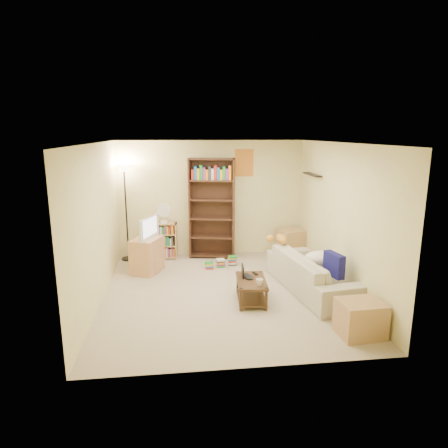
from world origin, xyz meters
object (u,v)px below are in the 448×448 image
Objects in this scene: tv_stand at (147,255)px; side_table at (290,243)px; television at (146,228)px; desk_fan at (164,212)px; sofa at (313,273)px; mug at (260,282)px; end_cabinet at (360,318)px; tall_bookshelf at (212,206)px; floor_lamp at (125,184)px; short_bookshelf at (163,241)px; tabby_cat at (279,239)px; coffee_table at (251,288)px; laptop at (250,276)px.

tv_stand reaches higher than side_table.
television is 0.87m from desk_fan.
sofa is 17.07× the size of mug.
television is at bearing -111.84° from desk_fan.
tv_stand is at bearing 136.21° from end_cabinet.
end_cabinet is at bearing -53.96° from tall_bookshelf.
sofa is 1.12× the size of floor_lamp.
sofa is 2.72m from tall_bookshelf.
desk_fan is at bearing -38.05° from short_bookshelf.
tv_stand is at bearing 57.79° from sofa.
tabby_cat is 0.75× the size of tv_stand.
laptop is at bearing 95.09° from coffee_table.
short_bookshelf is (0.28, 0.84, -0.50)m from television.
coffee_table is at bearing 97.57° from sofa.
tabby_cat is 1.59× the size of laptop.
sofa is at bearing -92.93° from laptop.
side_table is 3.52m from end_cabinet.
floor_lamp is (-0.46, 0.84, 1.28)m from tv_stand.
floor_lamp is at bearing 155.53° from tabby_cat.
television is at bearing -167.91° from side_table.
tall_bookshelf is 5.10× the size of desk_fan.
coffee_table is 0.40× the size of tall_bookshelf.
tall_bookshelf is at bearing 174.95° from side_table.
sofa is 4.51× the size of tabby_cat.
side_table is at bearing 1.86° from short_bookshelf.
end_cabinet reaches higher than laptop.
mug reaches higher than laptop.
floor_lamp is at bearing 130.27° from mug.
side_table is at bearing -3.12° from floor_lamp.
desk_fan is at bearing 2.03° from television.
tabby_cat is at bearing 64.22° from mug.
tabby_cat is 0.25× the size of floor_lamp.
coffee_table is at bearing 134.49° from end_cabinet.
side_table is at bearing -12.85° from sofa.
coffee_table is 2.69× the size of laptop.
tall_bookshelf reaches higher than tabby_cat.
laptop is at bearing 131.70° from end_cabinet.
tv_stand is 0.32× the size of tall_bookshelf.
television is (-2.89, 1.29, 0.57)m from sofa.
television is 1.58m from tall_bookshelf.
tabby_cat reaches higher than tv_stand.
tall_bookshelf is (-0.41, 2.41, 0.90)m from coffee_table.
desk_fan is 4.61m from end_cabinet.
tabby_cat is 2.61m from short_bookshelf.
short_bookshelf reaches higher than mug.
tabby_cat is 0.59× the size of coffee_table.
mug is 2.80m from tall_bookshelf.
end_cabinet is (1.16, -1.01, -0.18)m from mug.
floor_lamp is at bearing 31.13° from laptop.
laptop is at bearing -121.27° from side_table.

